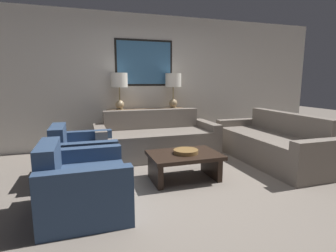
{
  "coord_description": "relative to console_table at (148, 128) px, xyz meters",
  "views": [
    {
      "loc": [
        -1.21,
        -2.88,
        1.34
      ],
      "look_at": [
        0.02,
        0.92,
        0.65
      ],
      "focal_mm": 28.0,
      "sensor_mm": 36.0,
      "label": 1
    }
  ],
  "objects": [
    {
      "name": "console_table",
      "position": [
        0.0,
        0.0,
        0.0
      ],
      "size": [
        1.58,
        0.39,
        0.78
      ],
      "color": "brown",
      "rests_on": "ground_plane"
    },
    {
      "name": "back_wall",
      "position": [
        0.0,
        0.27,
        0.94
      ],
      "size": [
        8.08,
        0.12,
        2.65
      ],
      "color": "beige",
      "rests_on": "ground_plane"
    },
    {
      "name": "ground_plane",
      "position": [
        0.0,
        -2.22,
        -0.39
      ],
      "size": [
        20.0,
        20.0,
        0.0
      ],
      "primitive_type": "plane",
      "color": "slate"
    },
    {
      "name": "table_lamp_right",
      "position": [
        0.55,
        0.0,
        0.89
      ],
      "size": [
        0.32,
        0.32,
        0.71
      ],
      "color": "tan",
      "rests_on": "console_table"
    },
    {
      "name": "armchair_near_camera",
      "position": [
        -1.27,
        -2.43,
        -0.12
      ],
      "size": [
        0.84,
        0.94,
        0.75
      ],
      "color": "navy",
      "rests_on": "ground_plane"
    },
    {
      "name": "coffee_table",
      "position": [
        0.06,
        -1.9,
        -0.13
      ],
      "size": [
        0.95,
        0.67,
        0.37
      ],
      "color": "black",
      "rests_on": "ground_plane"
    },
    {
      "name": "couch_by_side",
      "position": [
        1.77,
        -1.57,
        -0.11
      ],
      "size": [
        0.89,
        2.14,
        0.81
      ],
      "color": "slate",
      "rests_on": "ground_plane"
    },
    {
      "name": "table_lamp_left",
      "position": [
        -0.55,
        0.0,
        0.89
      ],
      "size": [
        0.32,
        0.32,
        0.71
      ],
      "color": "tan",
      "rests_on": "console_table"
    },
    {
      "name": "armchair_near_back_wall",
      "position": [
        -1.27,
        -1.37,
        -0.12
      ],
      "size": [
        0.84,
        0.94,
        0.75
      ],
      "color": "navy",
      "rests_on": "ground_plane"
    },
    {
      "name": "decorative_bowl",
      "position": [
        0.08,
        -1.9,
        0.01
      ],
      "size": [
        0.34,
        0.34,
        0.05
      ],
      "color": "olive",
      "rests_on": "coffee_table"
    },
    {
      "name": "couch_by_back_wall",
      "position": [
        0.0,
        -0.66,
        -0.11
      ],
      "size": [
        2.14,
        0.89,
        0.81
      ],
      "color": "slate",
      "rests_on": "ground_plane"
    }
  ]
}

